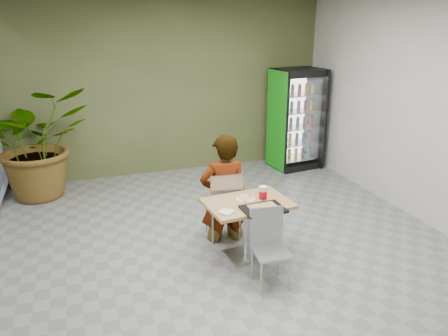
{
  "coord_description": "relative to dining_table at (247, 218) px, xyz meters",
  "views": [
    {
      "loc": [
        -1.68,
        -4.57,
        2.86
      ],
      "look_at": [
        0.07,
        0.54,
        1.0
      ],
      "focal_mm": 35.0,
      "sensor_mm": 36.0,
      "label": 1
    }
  ],
  "objects": [
    {
      "name": "potted_plant",
      "position": [
        -2.52,
        3.03,
        0.38
      ],
      "size": [
        2.06,
        1.93,
        1.84
      ],
      "primitive_type": "imported",
      "rotation": [
        0.0,
        0.0,
        0.37
      ],
      "color": "#29672B",
      "rests_on": "ground"
    },
    {
      "name": "cafeteria_tray",
      "position": [
        0.08,
        -0.28,
        0.23
      ],
      "size": [
        0.5,
        0.38,
        0.03
      ],
      "primitive_type": "cube",
      "rotation": [
        0.0,
        0.0,
        0.05
      ],
      "color": "black",
      "rests_on": "dining_table"
    },
    {
      "name": "beverage_fridge",
      "position": [
        2.22,
        2.99,
        0.44
      ],
      "size": [
        0.97,
        0.79,
        1.95
      ],
      "rotation": [
        0.0,
        0.0,
        0.13
      ],
      "color": "black",
      "rests_on": "ground"
    },
    {
      "name": "ground",
      "position": [
        -0.17,
        0.06,
        -0.54
      ],
      "size": [
        7.0,
        7.0,
        0.0
      ],
      "primitive_type": "plane",
      "color": "gray",
      "rests_on": "ground"
    },
    {
      "name": "chair_far",
      "position": [
        -0.12,
        0.51,
        0.03
      ],
      "size": [
        0.45,
        0.46,
        0.97
      ],
      "rotation": [
        0.0,
        0.0,
        3.08
      ],
      "color": "#A6A8AA",
      "rests_on": "ground"
    },
    {
      "name": "napkin_stack",
      "position": [
        -0.35,
        -0.21,
        0.22
      ],
      "size": [
        0.21,
        0.21,
        0.02
      ],
      "primitive_type": "cube",
      "rotation": [
        0.0,
        0.0,
        0.6
      ],
      "color": "silver",
      "rests_on": "dining_table"
    },
    {
      "name": "soda_cup",
      "position": [
        0.18,
        -0.03,
        0.3
      ],
      "size": [
        0.11,
        0.11,
        0.19
      ],
      "color": "silver",
      "rests_on": "dining_table"
    },
    {
      "name": "room_envelope",
      "position": [
        -0.17,
        0.06,
        1.06
      ],
      "size": [
        6.0,
        7.0,
        3.2
      ],
      "primitive_type": null,
      "color": "#BCB6AA",
      "rests_on": "ground"
    },
    {
      "name": "dining_table",
      "position": [
        0.0,
        0.0,
        0.0
      ],
      "size": [
        1.07,
        0.8,
        0.75
      ],
      "rotation": [
        0.0,
        0.0,
        0.09
      ],
      "color": "#AD8C4A",
      "rests_on": "ground"
    },
    {
      "name": "seated_woman",
      "position": [
        -0.12,
        0.56,
        0.05
      ],
      "size": [
        0.67,
        0.46,
        1.77
      ],
      "primitive_type": "imported",
      "rotation": [
        0.0,
        0.0,
        3.08
      ],
      "color": "black",
      "rests_on": "ground"
    },
    {
      "name": "pizza_plate",
      "position": [
        0.0,
        0.09,
        0.23
      ],
      "size": [
        0.35,
        0.32,
        0.03
      ],
      "color": "silver",
      "rests_on": "dining_table"
    },
    {
      "name": "chair_near",
      "position": [
        0.03,
        -0.56,
        -0.03
      ],
      "size": [
        0.42,
        0.42,
        0.87
      ],
      "rotation": [
        0.0,
        0.0,
        -0.09
      ],
      "color": "#A6A8AA",
      "rests_on": "ground"
    }
  ]
}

